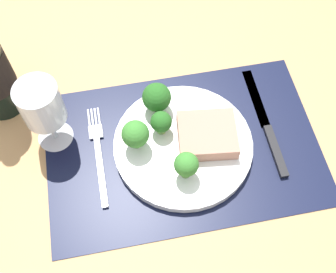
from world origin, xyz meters
The scene contains 11 objects.
ground_plane centered at (0.00, 0.00, -1.50)cm, with size 140.00×110.00×3.00cm, color tan.
placemat centered at (0.00, 0.00, 0.15)cm, with size 47.20×30.69×0.30cm, color black.
plate centered at (0.00, 0.00, 1.10)cm, with size 23.89×23.89×1.60cm, color white.
steak centered at (4.09, 0.47, 3.30)cm, with size 9.74×8.53×2.80cm, color tan.
broccoli_near_steak centered at (-0.84, -5.80, 5.50)cm, with size 3.98×3.98×5.79cm.
broccoli_center centered at (-7.85, 1.00, 5.78)cm, with size 4.61×4.61×6.27cm.
broccoli_near_fork centered at (-3.22, 3.08, 4.72)cm, with size 3.66×3.66×4.81cm.
broccoli_front_edge centered at (-3.15, 7.68, 5.42)cm, with size 5.04×5.04×6.12cm.
fork centered at (-14.55, 1.42, 0.55)cm, with size 2.40×19.20×0.50cm.
knife centered at (15.52, 0.53, 0.60)cm, with size 1.80×23.00×0.80cm.
wine_glass centered at (-21.62, 6.42, 9.69)cm, with size 6.88×6.88×14.26cm.
Camera 1 is at (-9.04, -33.29, 65.90)cm, focal length 45.52 mm.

